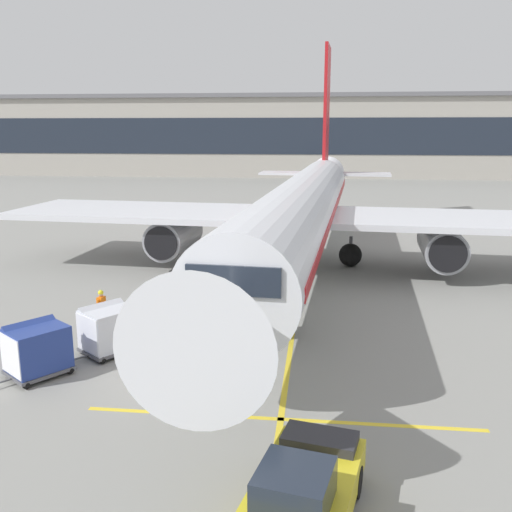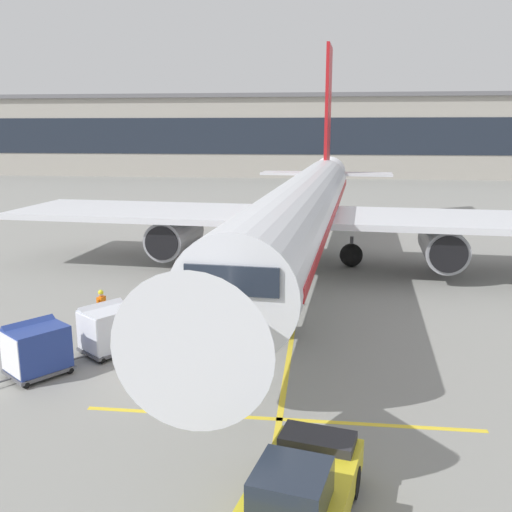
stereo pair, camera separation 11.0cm
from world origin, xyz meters
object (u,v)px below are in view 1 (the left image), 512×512
object	(u,v)px
baggage_cart_lead	(109,328)
safety_cone_nose_mark	(187,268)
ground_crew_by_carts	(186,335)
safety_cone_wingtip	(187,270)
pushback_tug	(302,493)
safety_cone_engine_keepout	(190,267)
ground_crew_by_loader	(102,307)
parked_airplane	(304,208)
belt_loader	(190,310)
baggage_cart_second	(37,348)

from	to	relation	value
baggage_cart_lead	safety_cone_nose_mark	size ratio (longest dim) A/B	4.31
ground_crew_by_carts	safety_cone_wingtip	world-z (taller)	ground_crew_by_carts
pushback_tug	safety_cone_engine_keepout	size ratio (longest dim) A/B	7.27
safety_cone_nose_mark	ground_crew_by_loader	bearing A→B (deg)	-97.87
ground_crew_by_carts	safety_cone_wingtip	distance (m)	12.73
safety_cone_engine_keepout	parked_airplane	bearing A→B (deg)	14.73
parked_airplane	safety_cone_engine_keepout	distance (m)	7.84
belt_loader	safety_cone_wingtip	world-z (taller)	belt_loader
parked_airplane	safety_cone_engine_keepout	size ratio (longest dim) A/B	72.68
safety_cone_engine_keepout	ground_crew_by_loader	bearing A→B (deg)	-98.48
safety_cone_nose_mark	baggage_cart_lead	bearing A→B (deg)	-90.38
baggage_cart_second	belt_loader	bearing A→B (deg)	51.78
safety_cone_engine_keepout	safety_cone_wingtip	bearing A→B (deg)	-90.70
belt_loader	pushback_tug	world-z (taller)	belt_loader
parked_airplane	ground_crew_by_loader	world-z (taller)	parked_airplane
safety_cone_nose_mark	safety_cone_wingtip	bearing A→B (deg)	-75.83
belt_loader	safety_cone_nose_mark	size ratio (longest dim) A/B	8.34
safety_cone_nose_mark	baggage_cart_second	bearing A→B (deg)	-97.09
baggage_cart_lead	ground_crew_by_carts	size ratio (longest dim) A/B	1.52
pushback_tug	safety_cone_wingtip	size ratio (longest dim) A/B	7.57
baggage_cart_second	safety_cone_nose_mark	size ratio (longest dim) A/B	4.31
safety_cone_wingtip	ground_crew_by_carts	bearing A→B (deg)	-76.77
safety_cone_wingtip	parked_airplane	bearing A→B (deg)	20.41
baggage_cart_lead	ground_crew_by_carts	distance (m)	3.15
belt_loader	baggage_cart_second	distance (m)	6.87
parked_airplane	ground_crew_by_carts	world-z (taller)	parked_airplane
belt_loader	safety_cone_nose_mark	xyz separation A→B (m)	(-2.41, 9.40, -0.51)
ground_crew_by_loader	safety_cone_nose_mark	world-z (taller)	ground_crew_by_loader
parked_airplane	baggage_cart_lead	distance (m)	16.40
parked_airplane	belt_loader	world-z (taller)	parked_airplane
ground_crew_by_carts	safety_cone_engine_keepout	size ratio (longest dim) A/B	2.67
baggage_cart_lead	safety_cone_nose_mark	world-z (taller)	baggage_cart_lead
belt_loader	safety_cone_wingtip	bearing A→B (deg)	104.36
belt_loader	safety_cone_engine_keepout	world-z (taller)	belt_loader
parked_airplane	baggage_cart_lead	world-z (taller)	parked_airplane
pushback_tug	ground_crew_by_loader	world-z (taller)	pushback_tug
ground_crew_by_loader	safety_cone_nose_mark	bearing A→B (deg)	82.13
belt_loader	safety_cone_engine_keepout	distance (m)	9.90
baggage_cart_second	ground_crew_by_carts	xyz separation A→B (m)	(4.88, 1.89, -0.00)
parked_airplane	safety_cone_nose_mark	xyz separation A→B (m)	(-6.96, -2.02, -3.46)
ground_crew_by_loader	safety_cone_wingtip	distance (m)	9.59
parked_airplane	ground_crew_by_loader	bearing A→B (deg)	-124.82
ground_crew_by_carts	safety_cone_engine_keepout	world-z (taller)	ground_crew_by_carts
belt_loader	ground_crew_by_loader	world-z (taller)	belt_loader
ground_crew_by_loader	safety_cone_nose_mark	distance (m)	10.09
baggage_cart_lead	ground_crew_by_loader	world-z (taller)	baggage_cart_lead
pushback_tug	ground_crew_by_carts	bearing A→B (deg)	118.01
parked_airplane	baggage_cart_lead	size ratio (longest dim) A/B	17.85
baggage_cart_second	safety_cone_engine_keepout	bearing A→B (deg)	82.48
belt_loader	safety_cone_engine_keepout	xyz separation A→B (m)	(-2.26, 9.63, -0.49)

